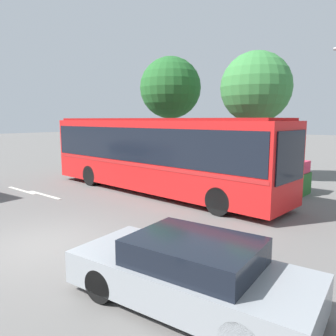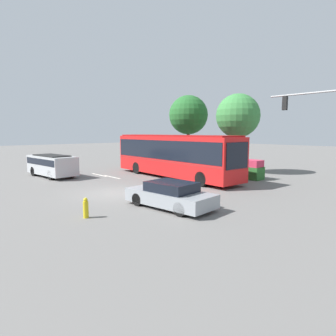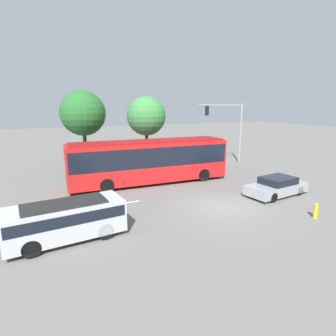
% 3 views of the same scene
% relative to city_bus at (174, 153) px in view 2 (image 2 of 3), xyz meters
% --- Properties ---
extents(ground_plane, '(140.00, 140.00, 0.00)m').
position_rel_city_bus_xyz_m(ground_plane, '(1.99, -6.67, -1.89)').
color(ground_plane, slate).
extents(city_bus, '(12.32, 3.12, 3.33)m').
position_rel_city_bus_xyz_m(city_bus, '(0.00, 0.00, 0.00)').
color(city_bus, red).
rests_on(city_bus, ground).
extents(sedan_foreground, '(4.55, 2.29, 1.24)m').
position_rel_city_bus_xyz_m(sedan_foreground, '(6.58, -6.41, -1.30)').
color(sedan_foreground, gray).
rests_on(sedan_foreground, ground).
extents(suv_left_lane, '(5.16, 2.38, 1.75)m').
position_rel_city_bus_xyz_m(suv_left_lane, '(-6.79, -6.98, -0.87)').
color(suv_left_lane, '#B2B5B7').
rests_on(suv_left_lane, ground).
extents(traffic_light_pole, '(5.31, 0.24, 6.17)m').
position_rel_city_bus_xyz_m(traffic_light_pole, '(10.10, 3.26, 2.26)').
color(traffic_light_pole, gray).
rests_on(traffic_light_pole, ground).
extents(flowering_hedge, '(7.02, 1.13, 1.47)m').
position_rel_city_bus_xyz_m(flowering_hedge, '(1.92, 3.77, -1.17)').
color(flowering_hedge, '#286028').
rests_on(flowering_hedge, ground).
extents(street_tree_left, '(3.88, 3.88, 7.20)m').
position_rel_city_bus_xyz_m(street_tree_left, '(-3.90, 5.70, 3.35)').
color(street_tree_left, brown).
rests_on(street_tree_left, ground).
extents(street_tree_centre, '(3.72, 3.72, 6.80)m').
position_rel_city_bus_xyz_m(street_tree_centre, '(1.95, 5.69, 3.02)').
color(street_tree_centre, brown).
rests_on(street_tree_centre, ground).
extents(fire_hydrant, '(0.22, 0.22, 0.86)m').
position_rel_city_bus_xyz_m(fire_hydrant, '(5.45, -10.15, -1.48)').
color(fire_hydrant, gold).
rests_on(fire_hydrant, ground).
extents(lane_stripe_near, '(2.40, 0.16, 0.01)m').
position_rel_city_bus_xyz_m(lane_stripe_near, '(-5.06, -3.77, -1.89)').
color(lane_stripe_near, silver).
rests_on(lane_stripe_near, ground).
extents(lane_stripe_mid, '(2.40, 0.16, 0.01)m').
position_rel_city_bus_xyz_m(lane_stripe_mid, '(-3.37, -3.57, -1.89)').
color(lane_stripe_mid, silver).
rests_on(lane_stripe_mid, ground).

